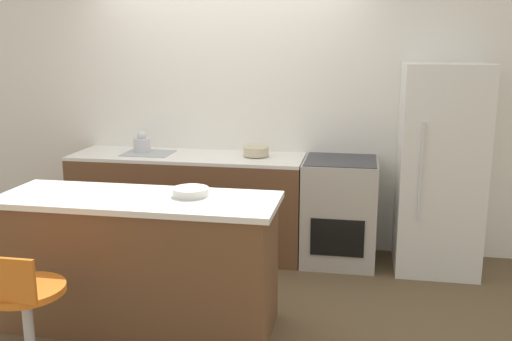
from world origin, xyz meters
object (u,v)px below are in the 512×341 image
object	(u,v)px
mixing_bowl	(256,151)
refrigerator	(440,169)
oven_range	(339,211)
kettle	(142,143)
stool_chair	(25,315)

from	to	relation	value
mixing_bowl	refrigerator	bearing A→B (deg)	-2.13
mixing_bowl	oven_range	bearing A→B (deg)	-3.74
refrigerator	mixing_bowl	size ratio (longest dim) A/B	7.68
kettle	mixing_bowl	xyz separation A→B (m)	(1.09, 0.00, -0.04)
refrigerator	kettle	xyz separation A→B (m)	(-2.68, 0.06, 0.12)
oven_range	mixing_bowl	distance (m)	0.92
stool_chair	kettle	size ratio (longest dim) A/B	4.18
oven_range	refrigerator	world-z (taller)	refrigerator
kettle	refrigerator	bearing A→B (deg)	-1.26
refrigerator	stool_chair	size ratio (longest dim) A/B	2.16
stool_chair	kettle	bearing A→B (deg)	94.04
oven_range	refrigerator	size ratio (longest dim) A/B	0.53
oven_range	refrigerator	xyz separation A→B (m)	(0.83, -0.01, 0.42)
refrigerator	oven_range	bearing A→B (deg)	179.36
stool_chair	kettle	world-z (taller)	kettle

